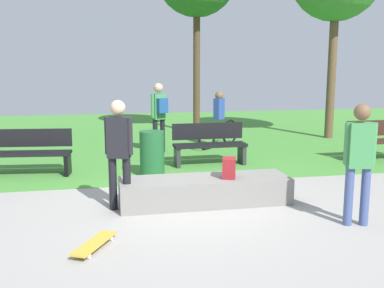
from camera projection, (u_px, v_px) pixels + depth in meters
name	position (u px, v px, depth m)	size (l,w,h in m)	color
ground_plane	(177.00, 204.00, 7.11)	(28.00, 28.00, 0.00)	#9E9993
grass_lawn	(138.00, 134.00, 14.47)	(26.60, 12.76, 0.01)	#478C38
concrete_ledge	(205.00, 191.00, 7.13)	(2.68, 0.78, 0.42)	gray
backpack_on_ledge	(229.00, 168.00, 7.07)	(0.28, 0.20, 0.32)	maroon
skater_performing_trick	(359.00, 156.00, 6.03)	(0.42, 0.27, 1.67)	#3F5184
skater_watching	(119.00, 147.00, 6.68)	(0.41, 0.30, 1.67)	black
skateboard_by_ledge	(94.00, 243.00, 5.38)	(0.55, 0.80, 0.08)	gold
park_bench_far_right	(30.00, 151.00, 8.96)	(1.64, 0.65, 0.91)	black
park_bench_far_left	(381.00, 139.00, 10.42)	(1.61, 0.52, 0.91)	#331E14
park_bench_near_lamppost	(209.00, 143.00, 9.91)	(1.61, 0.50, 0.91)	black
trash_bin	(152.00, 154.00, 8.88)	(0.49, 0.49, 0.90)	#1E592D
pedestrian_with_backpack	(159.00, 111.00, 11.16)	(0.42, 0.43, 1.74)	black
cyclist_on_bicycle	(219.00, 123.00, 12.08)	(1.41, 1.24, 1.52)	black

